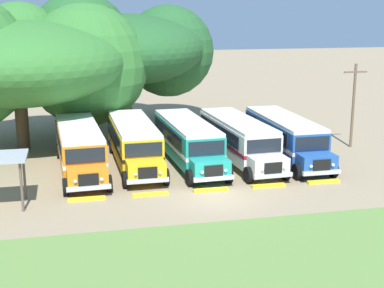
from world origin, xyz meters
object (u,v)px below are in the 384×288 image
Objects in this scene: parked_bus_slot_0 at (80,146)px; parked_bus_slot_1 at (134,141)px; parked_bus_slot_4 at (285,136)px; parked_bus_slot_3 at (239,138)px; utility_pole at (353,103)px; parked_bus_slot_2 at (188,140)px; broad_shade_tree at (125,48)px; secondary_tree at (22,62)px.

parked_bus_slot_1 is at bearing 96.40° from parked_bus_slot_0.
parked_bus_slot_0 and parked_bus_slot_4 have the same top height.
parked_bus_slot_3 is (7.00, -0.67, 0.00)m from parked_bus_slot_1.
parked_bus_slot_4 is 1.75× the size of utility_pole.
parked_bus_slot_0 is 1.00× the size of parked_bus_slot_2.
parked_bus_slot_4 is (6.78, -0.27, 0.00)m from parked_bus_slot_2.
parked_bus_slot_2 and parked_bus_slot_3 have the same top height.
broad_shade_tree is 10.08m from secondary_tree.
parked_bus_slot_1 and parked_bus_slot_4 have the same top height.
utility_pole is (9.36, 1.81, 1.75)m from parked_bus_slot_3.
parked_bus_slot_1 is 7.03m from parked_bus_slot_3.
broad_shade_tree is at bearing 158.44° from parked_bus_slot_0.
parked_bus_slot_0 is 3.57m from parked_bus_slot_1.
broad_shade_tree is 0.89× the size of secondary_tree.
broad_shade_tree is (0.89, 12.53, 5.18)m from parked_bus_slot_1.
secondary_tree is at bearing 167.21° from utility_pole.
utility_pole is (12.81, 1.58, 1.75)m from parked_bus_slot_2.
parked_bus_slot_2 is 0.61× the size of secondary_tree.
parked_bus_slot_4 is at bearing -22.35° from secondary_tree.
parked_bus_slot_0 is 9.25m from secondary_tree.
secondary_tree is at bearing -119.82° from parked_bus_slot_3.
parked_bus_slot_0 is at bearing -91.29° from parked_bus_slot_2.
utility_pole reaches higher than parked_bus_slot_1.
broad_shade_tree is at bearing -158.19° from parked_bus_slot_3.
secondary_tree is 24.30m from utility_pole.
parked_bus_slot_1 is 3.57m from parked_bus_slot_2.
parked_bus_slot_0 is 1.76× the size of utility_pole.
parked_bus_slot_0 is at bearing -175.04° from utility_pole.
parked_bus_slot_1 is 1.00× the size of parked_bus_slot_3.
parked_bus_slot_0 and parked_bus_slot_1 have the same top height.
parked_bus_slot_3 is 3.33m from parked_bus_slot_4.
secondary_tree is (-7.16, 6.49, 4.74)m from parked_bus_slot_1.
parked_bus_slot_2 is 1.00× the size of parked_bus_slot_4.
parked_bus_slot_2 is at bearing -96.86° from parked_bus_slot_3.
parked_bus_slot_3 is 1.01× the size of parked_bus_slot_4.
parked_bus_slot_2 is (3.55, -0.43, 0.00)m from parked_bus_slot_1.
parked_bus_slot_0 is 1.01× the size of parked_bus_slot_4.
parked_bus_slot_0 is 0.61× the size of secondary_tree.
parked_bus_slot_0 is 7.07m from parked_bus_slot_2.
parked_bus_slot_2 is at bearing -92.24° from parked_bus_slot_4.
secondary_tree is at bearing -112.31° from parked_bus_slot_4.
parked_bus_slot_2 is at bearing 82.30° from parked_bus_slot_1.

